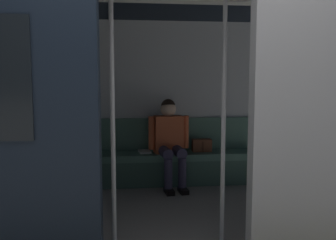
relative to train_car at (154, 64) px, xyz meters
name	(u,v)px	position (x,y,z in m)	size (l,w,h in m)	color
train_car	(154,64)	(0.00, 0.00, 0.00)	(6.40, 2.80, 2.35)	silver
bench_seat	(155,160)	(-0.07, -1.05, -1.22)	(2.93, 0.44, 0.43)	#4C7566
person_seated	(170,137)	(-0.26, -1.00, -0.90)	(0.55, 0.70, 1.16)	#CC5933
handbag	(202,145)	(-0.72, -1.11, -1.04)	(0.26, 0.15, 0.17)	brown
book	(144,152)	(0.07, -1.11, -1.11)	(0.15, 0.22, 0.03)	silver
grab_pole_door	(113,117)	(0.37, 0.86, -0.45)	(0.04, 0.04, 2.21)	silver
grab_pole_far	(224,115)	(-0.51, 0.77, -0.45)	(0.04, 0.04, 2.21)	silver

